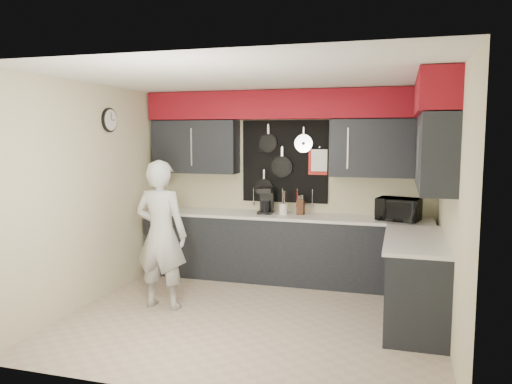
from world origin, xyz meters
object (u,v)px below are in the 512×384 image
(person, at_px, (161,235))
(coffee_maker, at_px, (266,200))
(utensil_crock, at_px, (283,209))
(microwave, at_px, (398,209))
(knife_block, at_px, (301,207))

(person, bearing_deg, coffee_maker, -118.46)
(utensil_crock, xyz_separation_m, person, (-1.11, -1.44, -0.13))
(microwave, relative_size, coffee_maker, 1.47)
(knife_block, xyz_separation_m, person, (-1.33, -1.49, -0.16))
(microwave, relative_size, utensil_crock, 3.51)
(person, bearing_deg, knife_block, -130.45)
(utensil_crock, bearing_deg, knife_block, 11.59)
(utensil_crock, height_order, coffee_maker, coffee_maker)
(knife_block, relative_size, person, 0.12)
(coffee_maker, relative_size, person, 0.21)
(microwave, xyz_separation_m, person, (-2.61, -1.38, -0.20))
(microwave, height_order, utensil_crock, microwave)
(knife_block, relative_size, utensil_crock, 1.41)
(microwave, bearing_deg, knife_block, -170.63)
(utensil_crock, height_order, person, person)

